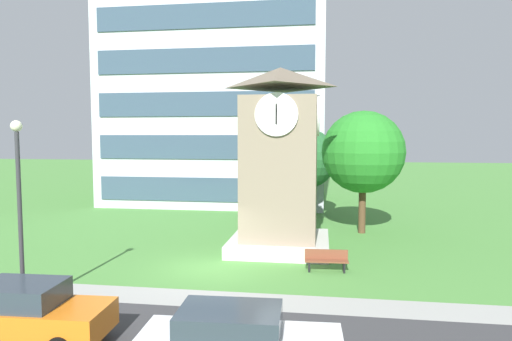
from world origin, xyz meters
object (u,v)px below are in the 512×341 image
at_px(tree_near_tower, 363,152).
at_px(parked_car_orange, 27,313).
at_px(clock_tower, 280,170).
at_px(park_bench, 326,260).
at_px(tree_by_building, 307,159).
at_px(street_lamp, 19,194).

bearing_deg(tree_near_tower, parked_car_orange, -123.20).
xyz_separation_m(clock_tower, parked_car_orange, (-5.85, -11.17, -3.09)).
distance_m(clock_tower, tree_near_tower, 6.30).
xyz_separation_m(park_bench, tree_by_building, (-1.27, 12.82, 3.59)).
height_order(street_lamp, tree_near_tower, tree_near_tower).
relative_size(park_bench, parked_car_orange, 0.41).
distance_m(park_bench, street_lamp, 11.82).
xyz_separation_m(tree_by_building, tree_near_tower, (3.38, -5.03, 0.65)).
relative_size(park_bench, tree_by_building, 0.30).
distance_m(street_lamp, tree_by_building, 20.28).
bearing_deg(parked_car_orange, park_bench, 44.02).
height_order(tree_by_building, parked_car_orange, tree_by_building).
distance_m(park_bench, parked_car_orange, 11.30).
xyz_separation_m(tree_by_building, parked_car_orange, (-6.85, -20.66, -3.19)).
xyz_separation_m(street_lamp, tree_by_building, (8.64, 18.35, 0.26)).
bearing_deg(tree_by_building, street_lamp, -115.20).
height_order(street_lamp, tree_by_building, street_lamp).
bearing_deg(street_lamp, parked_car_orange, -52.34).
height_order(park_bench, tree_near_tower, tree_near_tower).
xyz_separation_m(clock_tower, park_bench, (2.27, -3.32, -3.49)).
relative_size(tree_by_building, tree_near_tower, 0.86).
bearing_deg(park_bench, tree_by_building, 95.64).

